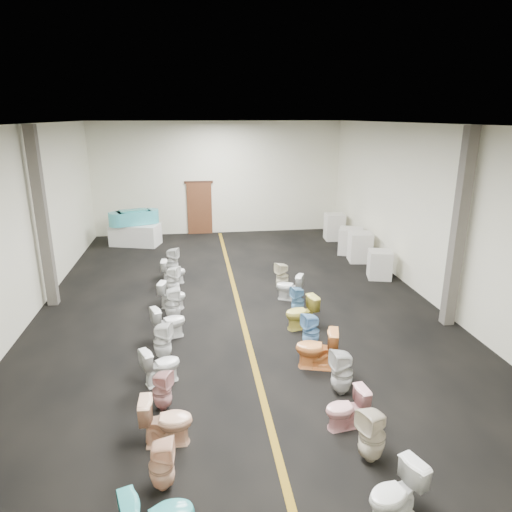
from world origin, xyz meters
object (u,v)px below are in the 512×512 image
Objects in this scene: bathtub at (134,217)px; toilet_left_3 at (162,391)px; toilet_right_1 at (395,494)px; toilet_right_5 at (317,349)px; toilet_right_4 at (342,372)px; appliance_crate_c at (351,241)px; toilet_left_4 at (161,365)px; toilet_left_8 at (172,295)px; appliance_crate_b at (360,247)px; toilet_left_11 at (172,261)px; toilet_left_2 at (167,421)px; toilet_left_9 at (173,280)px; toilet_right_6 at (311,331)px; toilet_right_8 at (298,300)px; toilet_left_10 at (174,271)px; appliance_crate_d at (334,227)px; toilet_right_9 at (289,287)px; toilet_left_5 at (162,341)px; toilet_left_6 at (169,322)px; toilet_right_7 at (301,313)px; toilet_right_3 at (346,409)px; toilet_left_1 at (162,465)px; toilet_left_7 at (173,304)px; appliance_crate_a at (380,265)px; toilet_right_10 at (282,276)px; display_table at (135,235)px; toilet_right_2 at (372,435)px.

bathtub reaches higher than toilet_left_3.
toilet_right_1 is 3.51m from toilet_right_5.
toilet_right_4 reaches higher than toilet_left_3.
appliance_crate_c is 1.27× the size of toilet_left_4.
toilet_left_4 is 3.42m from toilet_left_8.
toilet_left_11 is (-6.17, -0.46, -0.07)m from appliance_crate_b.
toilet_left_2 is 3.09m from toilet_right_4.
appliance_crate_b is 6.45m from toilet_left_9.
toilet_right_6 reaches higher than toilet_right_8.
toilet_left_3 reaches higher than toilet_left_10.
appliance_crate_d is 1.42× the size of toilet_right_9.
toilet_left_5 reaches higher than toilet_left_6.
toilet_left_9 is at bearing 24.82° from toilet_left_3.
bathtub is 2.33× the size of toilet_right_7.
bathtub is 2.30× the size of toilet_left_2.
toilet_right_3 is 5.23m from toilet_right_9.
toilet_left_1 is at bearing -44.49° from toilet_right_8.
appliance_crate_b is at bearing -42.86° from bathtub.
toilet_left_1 is at bearing -175.25° from toilet_left_10.
toilet_left_7 is 1.73m from toilet_left_9.
appliance_crate_a is at bearing -62.05° from toilet_left_9.
appliance_crate_b is at bearing -35.13° from toilet_left_2.
toilet_right_10 is at bearing -24.88° from toilet_left_2.
toilet_left_7 is 3.13m from toilet_right_9.
toilet_right_4 is at bearing -20.72° from toilet_right_10.
toilet_left_6 is (0.06, 1.79, 0.01)m from toilet_left_4.
toilet_right_4 is (4.64, -10.41, 0.02)m from display_table.
appliance_crate_a reaches higher than toilet_right_9.
toilet_left_11 is 1.13× the size of toilet_right_1.
toilet_left_6 is (-0.09, 4.32, 0.00)m from toilet_left_1.
toilet_left_2 is 0.86m from toilet_left_3.
toilet_right_4 reaches higher than toilet_right_6.
appliance_crate_a reaches higher than toilet_right_8.
toilet_left_1 is 1.08× the size of toilet_right_3.
toilet_right_8 is (-3.01, -2.21, -0.07)m from appliance_crate_a.
toilet_right_6 is at bearing 178.04° from toilet_right_4.
appliance_crate_a is at bearing -41.57° from toilet_left_2.
toilet_right_3 is at bearing 160.41° from toilet_right_1.
appliance_crate_d reaches higher than appliance_crate_c.
toilet_right_5 reaches higher than toilet_left_9.
toilet_left_7 is 0.74m from toilet_left_8.
toilet_right_3 is at bearing -69.56° from toilet_left_1.
toilet_left_2 is 1.14× the size of toilet_right_3.
toilet_left_5 is at bearing -63.19° from toilet_right_10.
bathtub is 11.42m from toilet_left_2.
toilet_left_5 is at bearing -159.23° from toilet_right_2.
toilet_left_3 is 0.84× the size of toilet_right_2.
bathtub is 7.99m from appliance_crate_c.
toilet_right_1 reaches higher than toilet_right_9.
appliance_crate_c is at bearing 90.00° from appliance_crate_b.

